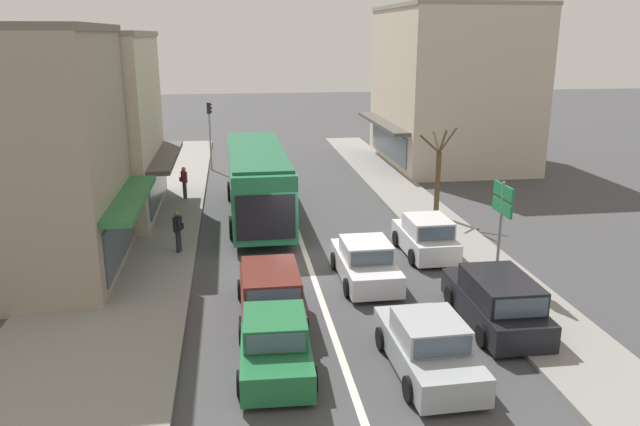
{
  "coord_description": "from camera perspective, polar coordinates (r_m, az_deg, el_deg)",
  "views": [
    {
      "loc": [
        -2.63,
        -21.44,
        8.22
      ],
      "look_at": [
        0.79,
        2.72,
        1.2
      ],
      "focal_mm": 35.0,
      "sensor_mm": 36.0,
      "label": 1
    }
  ],
  "objects": [
    {
      "name": "city_bus",
      "position": [
        28.74,
        -5.75,
        3.23
      ],
      "size": [
        2.85,
        10.89,
        3.23
      ],
      "color": "#237A4C",
      "rests_on": "ground"
    },
    {
      "name": "directional_road_sign",
      "position": [
        21.32,
        16.31,
        0.39
      ],
      "size": [
        0.1,
        1.4,
        3.6
      ],
      "color": "gray",
      "rests_on": "ground"
    },
    {
      "name": "traffic_light_downstreet",
      "position": [
        39.37,
        -10.05,
        7.98
      ],
      "size": [
        0.33,
        0.24,
        4.2
      ],
      "color": "gray",
      "rests_on": "ground"
    },
    {
      "name": "sedan_adjacent_lane_trail",
      "position": [
        16.22,
        9.84,
        -11.98
      ],
      "size": [
        1.98,
        4.24,
        1.47
      ],
      "color": "#9EA3A8",
      "rests_on": "ground"
    },
    {
      "name": "sedan_adjacent_lane_lead",
      "position": [
        16.23,
        -4.13,
        -11.75
      ],
      "size": [
        2.01,
        4.26,
        1.47
      ],
      "color": "#1E6638",
      "rests_on": "ground"
    },
    {
      "name": "lane_centre_line",
      "position": [
        26.86,
        -2.05,
        -1.77
      ],
      "size": [
        0.2,
        28.0,
        0.01
      ],
      "primitive_type": "cube",
      "color": "silver",
      "rests_on": "ground"
    },
    {
      "name": "sidewalk_left",
      "position": [
        28.93,
        -16.0,
        -0.95
      ],
      "size": [
        5.2,
        44.0,
        0.14
      ],
      "primitive_type": "cube",
      "color": "gray",
      "rests_on": "ground"
    },
    {
      "name": "pedestrian_with_handbag_near",
      "position": [
        24.42,
        -12.86,
        -1.4
      ],
      "size": [
        0.37,
        0.66,
        1.63
      ],
      "color": "#232838",
      "rests_on": "sidewalk_left"
    },
    {
      "name": "parked_wagon_kerb_front",
      "position": [
        19.0,
        15.82,
        -7.76
      ],
      "size": [
        1.98,
        4.52,
        1.58
      ],
      "color": "black",
      "rests_on": "ground"
    },
    {
      "name": "street_tree_right",
      "position": [
        28.95,
        10.72,
        3.36
      ],
      "size": [
        1.75,
        1.85,
        4.23
      ],
      "color": "brown",
      "rests_on": "ground"
    },
    {
      "name": "ground_plane",
      "position": [
        23.11,
        -0.99,
        -4.79
      ],
      "size": [
        140.0,
        140.0,
        0.0
      ],
      "primitive_type": "plane",
      "color": "#3F3F42"
    },
    {
      "name": "parked_hatchback_kerb_second",
      "position": [
        24.3,
        9.64,
        -2.19
      ],
      "size": [
        1.86,
        3.72,
        1.54
      ],
      "color": "silver",
      "rests_on": "ground"
    },
    {
      "name": "kerb_right",
      "position": [
        29.96,
        9.41,
        0.02
      ],
      "size": [
        2.8,
        44.0,
        0.12
      ],
      "primitive_type": "cube",
      "color": "gray",
      "rests_on": "ground"
    },
    {
      "name": "pedestrian_browsing_midblock",
      "position": [
        32.39,
        -12.32,
        2.92
      ],
      "size": [
        0.44,
        0.64,
        1.63
      ],
      "color": "#4C4742",
      "rests_on": "sidewalk_left"
    },
    {
      "name": "wagon_queue_gap_filler",
      "position": [
        18.9,
        -4.56,
        -7.3
      ],
      "size": [
        1.96,
        4.51,
        1.58
      ],
      "color": "#561E19",
      "rests_on": "ground"
    },
    {
      "name": "shopfront_mid_block",
      "position": [
        30.7,
        -22.4,
        7.28
      ],
      "size": [
        9.01,
        8.28,
        8.35
      ],
      "color": "beige",
      "rests_on": "ground"
    },
    {
      "name": "sedan_behind_bus_near",
      "position": [
        21.53,
        4.16,
        -4.55
      ],
      "size": [
        1.92,
        4.21,
        1.47
      ],
      "color": "silver",
      "rests_on": "ground"
    },
    {
      "name": "building_right_far",
      "position": [
        41.87,
        11.91,
        11.28
      ],
      "size": [
        9.18,
        11.09,
        9.98
      ],
      "color": "beige",
      "rests_on": "ground"
    },
    {
      "name": "shopfront_corner_near",
      "position": [
        23.34,
        -26.89,
        4.56
      ],
      "size": [
        8.03,
        7.03,
        8.55
      ],
      "color": "gray",
      "rests_on": "ground"
    }
  ]
}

